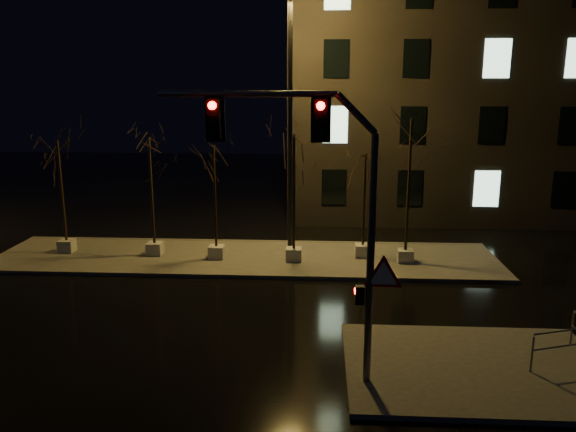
{
  "coord_description": "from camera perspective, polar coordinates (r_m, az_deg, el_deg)",
  "views": [
    {
      "loc": [
        3.24,
        -17.55,
        7.51
      ],
      "look_at": [
        2.09,
        2.54,
        2.8
      ],
      "focal_mm": 35.0,
      "sensor_mm": 36.0,
      "label": 1
    }
  ],
  "objects": [
    {
      "name": "tree_2",
      "position": [
        23.87,
        -7.52,
        4.55
      ],
      "size": [
        1.8,
        1.8,
        5.04
      ],
      "color": "#B6B3A9",
      "rests_on": "median"
    },
    {
      "name": "tree_5",
      "position": [
        23.52,
        12.31,
        6.43
      ],
      "size": [
        1.8,
        1.8,
        6.23
      ],
      "color": "#B6B3A9",
      "rests_on": "median"
    },
    {
      "name": "tree_3",
      "position": [
        23.26,
        0.61,
        5.46
      ],
      "size": [
        1.8,
        1.8,
        5.59
      ],
      "color": "#B6B3A9",
      "rests_on": "median"
    },
    {
      "name": "tree_0",
      "position": [
        26.56,
        -22.2,
        4.76
      ],
      "size": [
        1.8,
        1.8,
        5.17
      ],
      "color": "#B6B3A9",
      "rests_on": "median"
    },
    {
      "name": "building",
      "position": [
        37.14,
        20.62,
        12.34
      ],
      "size": [
        25.0,
        12.0,
        15.0
      ],
      "primitive_type": "cube",
      "color": "black",
      "rests_on": "ground"
    },
    {
      "name": "guard_rail_a",
      "position": [
        17.05,
        26.87,
        -11.32
      ],
      "size": [
        2.37,
        0.83,
        1.07
      ],
      "rotation": [
        0.0,
        0.0,
        0.32
      ],
      "color": "#5B5E63",
      "rests_on": "sidewalk_corner"
    },
    {
      "name": "median",
      "position": [
        24.91,
        -4.36,
        -4.24
      ],
      "size": [
        22.0,
        5.0,
        0.15
      ],
      "primitive_type": "cube",
      "color": "#4C4943",
      "rests_on": "ground"
    },
    {
      "name": "tree_4",
      "position": [
        24.13,
        7.82,
        3.96
      ],
      "size": [
        1.8,
        1.8,
        4.68
      ],
      "color": "#B6B3A9",
      "rests_on": "median"
    },
    {
      "name": "ground",
      "position": [
        19.36,
        -6.71,
        -9.75
      ],
      "size": [
        90.0,
        90.0,
        0.0
      ],
      "primitive_type": "plane",
      "color": "black",
      "rests_on": "ground"
    },
    {
      "name": "tree_1",
      "position": [
        24.87,
        -13.83,
        5.01
      ],
      "size": [
        1.8,
        1.8,
        5.26
      ],
      "color": "#B6B3A9",
      "rests_on": "median"
    },
    {
      "name": "traffic_signal_mast",
      "position": [
        13.4,
        3.59,
        1.91
      ],
      "size": [
        5.92,
        0.32,
        7.23
      ],
      "rotation": [
        0.0,
        0.0,
        -0.03
      ],
      "color": "#5B5E63",
      "rests_on": "sidewalk_corner"
    },
    {
      "name": "sidewalk_corner",
      "position": [
        16.46,
        18.5,
        -14.42
      ],
      "size": [
        7.0,
        5.0,
        0.15
      ],
      "primitive_type": "cube",
      "color": "#4C4943",
      "rests_on": "ground"
    },
    {
      "name": "streetlight_main",
      "position": [
        24.87,
        0.22,
        11.12
      ],
      "size": [
        2.79,
        0.32,
        11.21
      ],
      "rotation": [
        0.0,
        0.0,
        0.0
      ],
      "color": "black",
      "rests_on": "median"
    }
  ]
}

